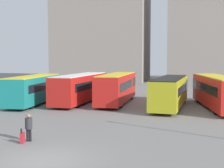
{
  "coord_description": "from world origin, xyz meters",
  "views": [
    {
      "loc": [
        6.67,
        -13.38,
        4.84
      ],
      "look_at": [
        -0.37,
        14.99,
        2.47
      ],
      "focal_mm": 50.0,
      "sensor_mm": 36.0,
      "label": 1
    }
  ],
  "objects": [
    {
      "name": "bus_3",
      "position": [
        4.88,
        18.22,
        1.63
      ],
      "size": [
        3.26,
        11.53,
        2.98
      ],
      "rotation": [
        0.0,
        0.0,
        1.5
      ],
      "color": "gold",
      "rests_on": "ground_plane"
    },
    {
      "name": "bus_0",
      "position": [
        -9.43,
        16.8,
        1.65
      ],
      "size": [
        3.46,
        10.43,
        3.03
      ],
      "rotation": [
        0.0,
        0.0,
        1.66
      ],
      "color": "#19847F",
      "rests_on": "ground_plane"
    },
    {
      "name": "suitcase",
      "position": [
        -2.55,
        2.41,
        0.31
      ],
      "size": [
        0.25,
        0.42,
        0.89
      ],
      "rotation": [
        0.0,
        0.0,
        1.78
      ],
      "color": "#B7232D",
      "rests_on": "ground_plane"
    },
    {
      "name": "traveler",
      "position": [
        -2.4,
        2.9,
        0.97
      ],
      "size": [
        0.5,
        0.5,
        1.63
      ],
      "rotation": [
        0.0,
        0.0,
        1.78
      ],
      "color": "black",
      "rests_on": "ground_plane"
    },
    {
      "name": "bus_1",
      "position": [
        -5.0,
        19.33,
        1.7
      ],
      "size": [
        2.76,
        11.81,
        3.11
      ],
      "rotation": [
        0.0,
        0.0,
        1.55
      ],
      "color": "red",
      "rests_on": "ground_plane"
    },
    {
      "name": "bus_2",
      "position": [
        -0.96,
        19.7,
        1.73
      ],
      "size": [
        2.73,
        10.97,
        3.18
      ],
      "rotation": [
        0.0,
        0.0,
        1.59
      ],
      "color": "red",
      "rests_on": "ground_plane"
    },
    {
      "name": "ground_plane",
      "position": [
        0.0,
        0.0,
        0.0
      ],
      "size": [
        160.0,
        160.0,
        0.0
      ],
      "primitive_type": "plane",
      "color": "slate"
    },
    {
      "name": "bus_4",
      "position": [
        9.4,
        18.57,
        1.71
      ],
      "size": [
        4.59,
        12.11,
        3.14
      ],
      "rotation": [
        0.0,
        0.0,
        1.74
      ],
      "color": "red",
      "rests_on": "ground_plane"
    },
    {
      "name": "building_block_left",
      "position": [
        -12.48,
        54.75,
        13.15
      ],
      "size": [
        20.11,
        13.38,
        26.31
      ],
      "color": "gray",
      "rests_on": "ground_plane"
    }
  ]
}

